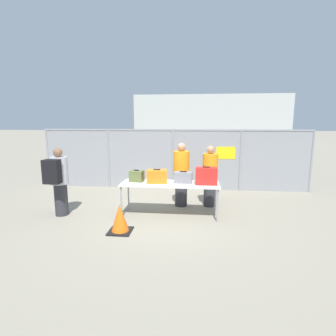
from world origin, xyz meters
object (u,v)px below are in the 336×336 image
at_px(traffic_cone, 120,219).
at_px(suitcase_orange, 157,176).
at_px(suitcase_red, 206,176).
at_px(suitcase_grey, 183,177).
at_px(inspection_table, 170,185).
at_px(security_worker_near, 181,174).
at_px(security_worker_far, 210,175).
at_px(utility_trailer, 196,165).
at_px(suitcase_olive, 137,176).
at_px(traveler_hooded, 58,179).

bearing_deg(traffic_cone, suitcase_orange, 61.29).
bearing_deg(suitcase_red, suitcase_orange, 178.14).
height_order(suitcase_grey, traffic_cone, suitcase_grey).
relative_size(inspection_table, traffic_cone, 3.98).
bearing_deg(suitcase_red, traffic_cone, -148.91).
relative_size(security_worker_near, security_worker_far, 1.04).
xyz_separation_m(suitcase_orange, utility_trailer, (0.92, 5.06, -0.55)).
distance_m(suitcase_olive, utility_trailer, 5.21).
distance_m(suitcase_orange, suitcase_red, 1.16).
bearing_deg(suitcase_orange, suitcase_olive, 170.96).
bearing_deg(security_worker_near, suitcase_red, 127.74).
xyz_separation_m(suitcase_olive, suitcase_red, (1.67, -0.12, 0.06)).
bearing_deg(security_worker_far, suitcase_grey, 56.08).
bearing_deg(traveler_hooded, utility_trailer, 55.30).
xyz_separation_m(inspection_table, utility_trailer, (0.60, 5.08, -0.34)).
height_order(security_worker_near, utility_trailer, security_worker_near).
bearing_deg(suitcase_red, traveler_hooded, -175.02).
relative_size(inspection_table, suitcase_olive, 6.73).
bearing_deg(security_worker_near, suitcase_olive, 31.14).
relative_size(suitcase_orange, traveler_hooded, 0.31).
xyz_separation_m(suitcase_red, traffic_cone, (-1.76, -1.06, -0.72)).
bearing_deg(security_worker_far, traffic_cone, 53.51).
bearing_deg(security_worker_near, utility_trailer, -95.94).
relative_size(suitcase_olive, security_worker_near, 0.20).
bearing_deg(inspection_table, security_worker_near, 73.65).
relative_size(suitcase_red, traveler_hooded, 0.31).
bearing_deg(traveler_hooded, security_worker_near, 16.87).
height_order(suitcase_orange, security_worker_far, security_worker_far).
height_order(suitcase_olive, security_worker_far, security_worker_far).
distance_m(suitcase_orange, security_worker_near, 0.92).
bearing_deg(inspection_table, traveler_hooded, -173.16).
bearing_deg(security_worker_near, suitcase_orange, 52.98).
bearing_deg(utility_trailer, security_worker_far, -84.99).
height_order(suitcase_grey, security_worker_near, security_worker_near).
xyz_separation_m(suitcase_olive, traveler_hooded, (-1.78, -0.42, -0.03)).
bearing_deg(traffic_cone, suitcase_olive, 85.55).
bearing_deg(security_worker_far, security_worker_near, 12.66).
xyz_separation_m(suitcase_grey, security_worker_near, (-0.08, 0.68, -0.05)).
relative_size(traveler_hooded, security_worker_far, 1.00).
bearing_deg(traveler_hooded, suitcase_grey, 3.85).
xyz_separation_m(suitcase_olive, utility_trailer, (1.43, 4.98, -0.53)).
xyz_separation_m(security_worker_near, security_worker_far, (0.75, 0.05, -0.04)).
height_order(inspection_table, suitcase_orange, suitcase_orange).
distance_m(suitcase_grey, security_worker_far, 0.99).
distance_m(security_worker_far, utility_trailer, 4.30).
bearing_deg(suitcase_grey, suitcase_orange, -174.29).
bearing_deg(utility_trailer, suitcase_red, -87.28).
xyz_separation_m(suitcase_grey, utility_trailer, (0.29, 5.00, -0.53)).
height_order(suitcase_olive, suitcase_orange, suitcase_orange).
xyz_separation_m(suitcase_olive, security_worker_far, (1.80, 0.71, -0.09)).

